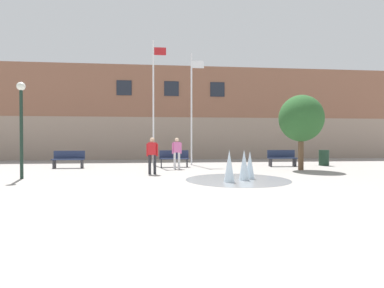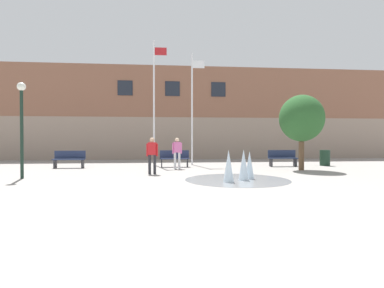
{
  "view_description": "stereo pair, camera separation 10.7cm",
  "coord_description": "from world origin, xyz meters",
  "px_view_note": "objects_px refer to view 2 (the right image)",
  "views": [
    {
      "loc": [
        -0.78,
        -6.9,
        1.51
      ],
      "look_at": [
        0.62,
        6.63,
        1.3
      ],
      "focal_mm": 28.0,
      "sensor_mm": 36.0,
      "label": 1
    },
    {
      "loc": [
        -0.67,
        -6.91,
        1.51
      ],
      "look_at": [
        0.62,
        6.63,
        1.3
      ],
      "focal_mm": 28.0,
      "sensor_mm": 36.0,
      "label": 2
    }
  ],
  "objects_px": {
    "park_bench_far_left": "(69,159)",
    "adult_near_bench": "(152,153)",
    "flagpole_left": "(154,99)",
    "street_tree_near_building": "(302,119)",
    "park_bench_left_of_flagpoles": "(175,158)",
    "lamp_post_left_lane": "(22,115)",
    "trash_can": "(325,158)",
    "park_bench_center": "(283,158)",
    "adult_watching": "(177,151)",
    "flagpole_right": "(193,105)"
  },
  "relations": [
    {
      "from": "lamp_post_left_lane",
      "to": "trash_can",
      "type": "bearing_deg",
      "value": 16.32
    },
    {
      "from": "lamp_post_left_lane",
      "to": "flagpole_right",
      "type": "bearing_deg",
      "value": 38.61
    },
    {
      "from": "park_bench_center",
      "to": "street_tree_near_building",
      "type": "distance_m",
      "value": 2.93
    },
    {
      "from": "park_bench_far_left",
      "to": "trash_can",
      "type": "distance_m",
      "value": 14.18
    },
    {
      "from": "park_bench_left_of_flagpoles",
      "to": "flagpole_right",
      "type": "bearing_deg",
      "value": 51.88
    },
    {
      "from": "flagpole_right",
      "to": "street_tree_near_building",
      "type": "distance_m",
      "value": 6.31
    },
    {
      "from": "adult_watching",
      "to": "flagpole_left",
      "type": "relative_size",
      "value": 0.22
    },
    {
      "from": "street_tree_near_building",
      "to": "flagpole_right",
      "type": "bearing_deg",
      "value": 143.36
    },
    {
      "from": "lamp_post_left_lane",
      "to": "trash_can",
      "type": "relative_size",
      "value": 4.11
    },
    {
      "from": "park_bench_left_of_flagpoles",
      "to": "adult_near_bench",
      "type": "distance_m",
      "value": 3.52
    },
    {
      "from": "park_bench_far_left",
      "to": "park_bench_center",
      "type": "relative_size",
      "value": 1.0
    },
    {
      "from": "lamp_post_left_lane",
      "to": "trash_can",
      "type": "distance_m",
      "value": 15.4
    },
    {
      "from": "adult_near_bench",
      "to": "flagpole_right",
      "type": "distance_m",
      "value": 5.86
    },
    {
      "from": "park_bench_left_of_flagpoles",
      "to": "adult_watching",
      "type": "distance_m",
      "value": 1.12
    },
    {
      "from": "adult_watching",
      "to": "trash_can",
      "type": "relative_size",
      "value": 1.77
    },
    {
      "from": "adult_near_bench",
      "to": "flagpole_left",
      "type": "relative_size",
      "value": 0.22
    },
    {
      "from": "flagpole_left",
      "to": "street_tree_near_building",
      "type": "height_order",
      "value": "flagpole_left"
    },
    {
      "from": "park_bench_center",
      "to": "lamp_post_left_lane",
      "type": "distance_m",
      "value": 12.89
    },
    {
      "from": "adult_watching",
      "to": "trash_can",
      "type": "bearing_deg",
      "value": 167.43
    },
    {
      "from": "park_bench_center",
      "to": "lamp_post_left_lane",
      "type": "height_order",
      "value": "lamp_post_left_lane"
    },
    {
      "from": "park_bench_center",
      "to": "trash_can",
      "type": "height_order",
      "value": "park_bench_center"
    },
    {
      "from": "lamp_post_left_lane",
      "to": "trash_can",
      "type": "height_order",
      "value": "lamp_post_left_lane"
    },
    {
      "from": "park_bench_left_of_flagpoles",
      "to": "flagpole_left",
      "type": "xyz_separation_m",
      "value": [
        -1.12,
        1.44,
        3.42
      ]
    },
    {
      "from": "park_bench_left_of_flagpoles",
      "to": "park_bench_center",
      "type": "height_order",
      "value": "same"
    },
    {
      "from": "park_bench_left_of_flagpoles",
      "to": "adult_near_bench",
      "type": "xyz_separation_m",
      "value": [
        -1.09,
        -3.31,
        0.45
      ]
    },
    {
      "from": "adult_near_bench",
      "to": "flagpole_left",
      "type": "height_order",
      "value": "flagpole_left"
    },
    {
      "from": "park_bench_far_left",
      "to": "adult_near_bench",
      "type": "distance_m",
      "value": 5.54
    },
    {
      "from": "park_bench_far_left",
      "to": "trash_can",
      "type": "relative_size",
      "value": 1.78
    },
    {
      "from": "park_bench_far_left",
      "to": "flagpole_right",
      "type": "relative_size",
      "value": 0.24
    },
    {
      "from": "park_bench_left_of_flagpoles",
      "to": "adult_near_bench",
      "type": "bearing_deg",
      "value": -108.18
    },
    {
      "from": "flagpole_left",
      "to": "lamp_post_left_lane",
      "type": "distance_m",
      "value": 7.67
    },
    {
      "from": "adult_near_bench",
      "to": "park_bench_center",
      "type": "bearing_deg",
      "value": 36.33
    },
    {
      "from": "park_bench_center",
      "to": "adult_watching",
      "type": "bearing_deg",
      "value": -172.03
    },
    {
      "from": "park_bench_far_left",
      "to": "adult_watching",
      "type": "xyz_separation_m",
      "value": [
        5.64,
        -0.97,
        0.45
      ]
    },
    {
      "from": "street_tree_near_building",
      "to": "park_bench_center",
      "type": "bearing_deg",
      "value": 92.58
    },
    {
      "from": "adult_watching",
      "to": "street_tree_near_building",
      "type": "bearing_deg",
      "value": 148.78
    },
    {
      "from": "park_bench_center",
      "to": "street_tree_near_building",
      "type": "bearing_deg",
      "value": -87.42
    },
    {
      "from": "street_tree_near_building",
      "to": "park_bench_far_left",
      "type": "bearing_deg",
      "value": 169.22
    },
    {
      "from": "flagpole_right",
      "to": "lamp_post_left_lane",
      "type": "xyz_separation_m",
      "value": [
        -7.16,
        -5.72,
        -1.11
      ]
    },
    {
      "from": "lamp_post_left_lane",
      "to": "adult_watching",
      "type": "bearing_deg",
      "value": 27.98
    },
    {
      "from": "trash_can",
      "to": "street_tree_near_building",
      "type": "height_order",
      "value": "street_tree_near_building"
    },
    {
      "from": "park_bench_left_of_flagpoles",
      "to": "adult_watching",
      "type": "height_order",
      "value": "adult_watching"
    },
    {
      "from": "park_bench_left_of_flagpoles",
      "to": "lamp_post_left_lane",
      "type": "height_order",
      "value": "lamp_post_left_lane"
    },
    {
      "from": "park_bench_far_left",
      "to": "adult_near_bench",
      "type": "relative_size",
      "value": 1.01
    },
    {
      "from": "park_bench_far_left",
      "to": "flagpole_right",
      "type": "bearing_deg",
      "value": 12.6
    },
    {
      "from": "flagpole_left",
      "to": "lamp_post_left_lane",
      "type": "relative_size",
      "value": 1.98
    },
    {
      "from": "adult_watching",
      "to": "flagpole_left",
      "type": "xyz_separation_m",
      "value": [
        -1.22,
        2.47,
        2.97
      ]
    },
    {
      "from": "park_bench_far_left",
      "to": "park_bench_left_of_flagpoles",
      "type": "xyz_separation_m",
      "value": [
        5.55,
        0.05,
        0.0
      ]
    },
    {
      "from": "park_bench_left_of_flagpoles",
      "to": "flagpole_right",
      "type": "relative_size",
      "value": 0.24
    },
    {
      "from": "park_bench_far_left",
      "to": "park_bench_left_of_flagpoles",
      "type": "distance_m",
      "value": 5.55
    }
  ]
}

